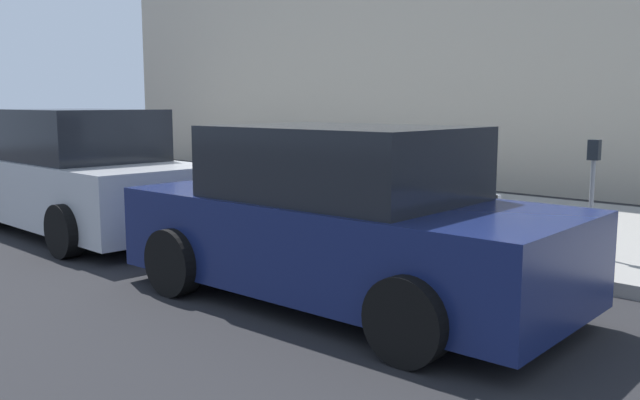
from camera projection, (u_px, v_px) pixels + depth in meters
The scene contains 14 objects.
ground_plane at pixel (228, 224), 10.23m from camera, with size 40.00×40.00×0.00m, color black.
sidewalk_curb at pixel (339, 202), 12.02m from camera, with size 18.00×5.00×0.14m, color gray.
suitcase_silver_0 at pixel (477, 218), 8.07m from camera, with size 0.50×0.22×0.85m.
suitcase_olive_1 at pixel (436, 207), 8.48m from camera, with size 0.44×0.26×0.99m.
suitcase_red_2 at pixel (402, 207), 8.90m from camera, with size 0.45×0.28×0.87m.
suitcase_teal_3 at pixel (370, 201), 9.28m from camera, with size 0.41×0.25×0.72m.
suitcase_black_4 at pixel (336, 196), 9.53m from camera, with size 0.36×0.25×0.78m.
suitcase_maroon_5 at pixel (314, 194), 9.90m from camera, with size 0.36×0.21×0.74m.
suitcase_navy_6 at pixel (291, 188), 10.24m from camera, with size 0.38×0.25×1.04m.
fire_hydrant at pixel (248, 184), 10.91m from camera, with size 0.39×0.21×0.71m.
bollard_post at pixel (222, 179), 11.12m from camera, with size 0.14×0.14×0.84m, color #333338.
parking_meter at pixel (592, 181), 7.35m from camera, with size 0.12×0.09×1.27m.
parked_car_navy_0 at pixel (341, 221), 6.11m from camera, with size 4.30×2.10×1.60m.
parked_car_silver_1 at pixel (79, 176), 9.42m from camera, with size 4.44×2.02×1.71m.
Camera 1 is at (-7.92, 6.38, 1.80)m, focal length 38.15 mm.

